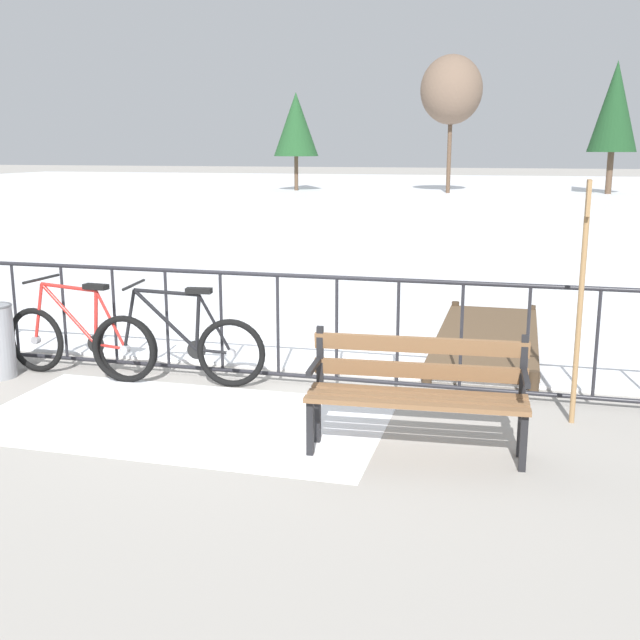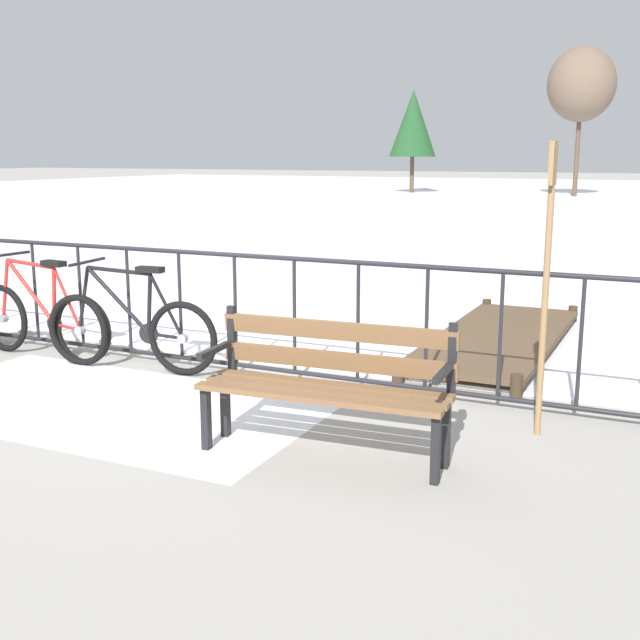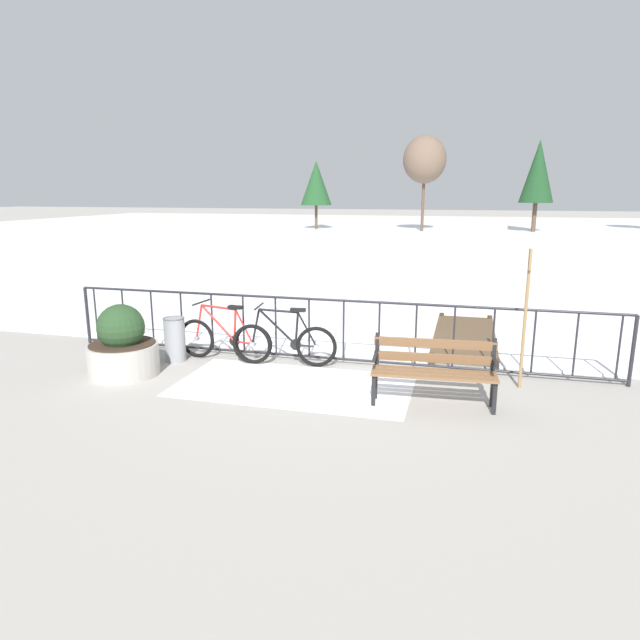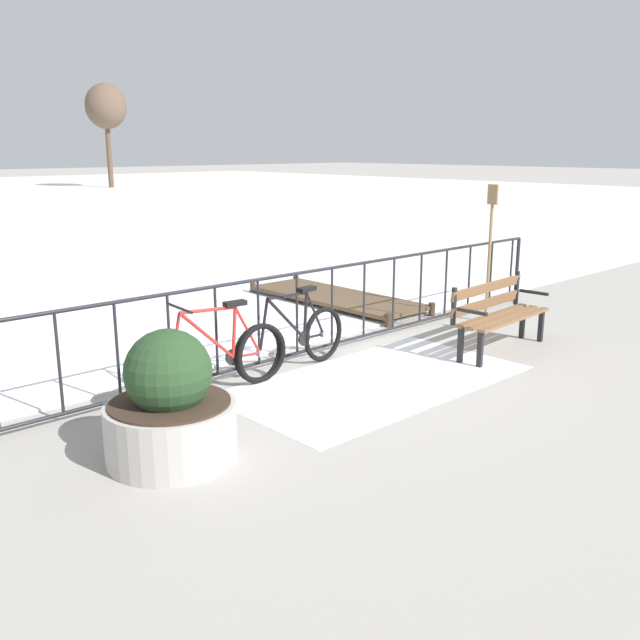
{
  "view_description": "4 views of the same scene",
  "coord_description": "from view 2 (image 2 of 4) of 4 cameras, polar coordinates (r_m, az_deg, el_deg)",
  "views": [
    {
      "loc": [
        2.48,
        -6.83,
        2.23
      ],
      "look_at": [
        0.82,
        -0.45,
        0.74
      ],
      "focal_mm": 43.35,
      "sensor_mm": 36.0,
      "label": 1
    },
    {
      "loc": [
        3.82,
        -5.79,
        1.9
      ],
      "look_at": [
        1.15,
        -0.1,
        0.58
      ],
      "focal_mm": 44.46,
      "sensor_mm": 36.0,
      "label": 2
    },
    {
      "loc": [
        2.15,
        -8.49,
        2.74
      ],
      "look_at": [
        0.02,
        -0.47,
        0.82
      ],
      "focal_mm": 31.27,
      "sensor_mm": 36.0,
      "label": 3
    },
    {
      "loc": [
        -5.54,
        -6.06,
        2.48
      ],
      "look_at": [
        -0.22,
        -0.32,
        0.54
      ],
      "focal_mm": 39.07,
      "sensor_mm": 36.0,
      "label": 4
    }
  ],
  "objects": [
    {
      "name": "snow_patch",
      "position": [
        6.38,
        -15.23,
        -5.84
      ],
      "size": [
        3.38,
        1.8,
        0.01
      ],
      "primitive_type": "cube",
      "color": "white",
      "rests_on": "ground"
    },
    {
      "name": "railing_fence",
      "position": [
        7.07,
        -8.11,
        0.83
      ],
      "size": [
        9.06,
        0.06,
        1.07
      ],
      "color": "#232328",
      "rests_on": "ground"
    },
    {
      "name": "ground_plane",
      "position": [
        7.19,
        -7.98,
        -3.55
      ],
      "size": [
        160.0,
        160.0,
        0.0
      ],
      "primitive_type": "plane",
      "color": "#9E9991"
    },
    {
      "name": "bicycle_near_railing",
      "position": [
        7.22,
        -13.51,
        -0.7
      ],
      "size": [
        1.71,
        0.52,
        0.97
      ],
      "color": "black",
      "rests_on": "ground"
    },
    {
      "name": "tree_far_west",
      "position": [
        37.84,
        18.31,
        15.79
      ],
      "size": [
        2.93,
        2.93,
        6.49
      ],
      "color": "brown",
      "rests_on": "ground"
    },
    {
      "name": "wooden_dock",
      "position": [
        8.04,
        12.73,
        -1.22
      ],
      "size": [
        1.1,
        3.24,
        0.2
      ],
      "color": "brown",
      "rests_on": "ground"
    },
    {
      "name": "tree_centre",
      "position": [
        39.94,
        6.71,
        13.86
      ],
      "size": [
        2.28,
        2.28,
        4.93
      ],
      "color": "brown",
      "rests_on": "ground"
    },
    {
      "name": "park_bench",
      "position": [
        5.04,
        0.58,
        -4.1
      ],
      "size": [
        1.63,
        0.58,
        0.89
      ],
      "color": "brown",
      "rests_on": "ground"
    },
    {
      "name": "frozen_pond",
      "position": [
        34.46,
        18.92,
        8.11
      ],
      "size": [
        80.0,
        56.0,
        0.03
      ],
      "primitive_type": "cube",
      "color": "white",
      "rests_on": "ground"
    },
    {
      "name": "bicycle_second",
      "position": [
        7.89,
        -19.46,
        0.0
      ],
      "size": [
        1.71,
        0.52,
        0.97
      ],
      "color": "black",
      "rests_on": "ground"
    },
    {
      "name": "oar_upright",
      "position": [
        5.45,
        16.0,
        3.39
      ],
      "size": [
        0.04,
        0.16,
        1.98
      ],
      "color": "#937047",
      "rests_on": "ground"
    }
  ]
}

